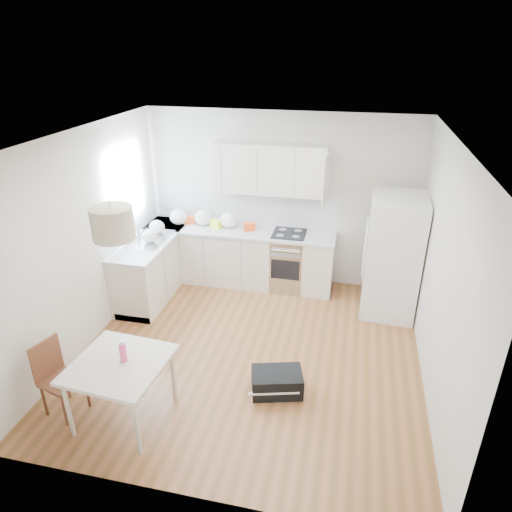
{
  "coord_description": "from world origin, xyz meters",
  "views": [
    {
      "loc": [
        1.1,
        -4.61,
        3.63
      ],
      "look_at": [
        -0.01,
        0.4,
        1.17
      ],
      "focal_mm": 32.0,
      "sensor_mm": 36.0,
      "label": 1
    }
  ],
  "objects": [
    {
      "name": "wall_right",
      "position": [
        2.1,
        0.0,
        1.35
      ],
      "size": [
        0.0,
        4.2,
        4.2
      ],
      "primitive_type": "plane",
      "rotation": [
        1.57,
        0.0,
        -1.57
      ],
      "color": "beige",
      "rests_on": "floor"
    },
    {
      "name": "grocery_bag_e",
      "position": [
        -1.74,
        1.04,
        1.02
      ],
      "size": [
        0.23,
        0.19,
        0.2
      ],
      "primitive_type": "ellipsoid",
      "color": "white",
      "rests_on": "counter_left"
    },
    {
      "name": "ceiling",
      "position": [
        0.0,
        0.0,
        2.7
      ],
      "size": [
        4.2,
        4.2,
        0.0
      ],
      "primitive_type": "plane",
      "rotation": [
        3.14,
        0.0,
        0.0
      ],
      "color": "white",
      "rests_on": "wall_back"
    },
    {
      "name": "snack_orange",
      "position": [
        -0.43,
        1.81,
        0.98
      ],
      "size": [
        0.2,
        0.16,
        0.12
      ],
      "primitive_type": "cube",
      "rotation": [
        0.0,
        0.0,
        0.36
      ],
      "color": "red",
      "rests_on": "counter_back"
    },
    {
      "name": "floor",
      "position": [
        0.0,
        0.0,
        0.0
      ],
      "size": [
        4.2,
        4.2,
        0.0
      ],
      "primitive_type": "plane",
      "color": "brown",
      "rests_on": "ground"
    },
    {
      "name": "cabinets_left",
      "position": [
        -1.8,
        1.2,
        0.44
      ],
      "size": [
        0.6,
        1.8,
        0.88
      ],
      "primitive_type": "cube",
      "color": "beige",
      "rests_on": "floor"
    },
    {
      "name": "snack_yellow",
      "position": [
        -0.97,
        1.82,
        0.98
      ],
      "size": [
        0.2,
        0.17,
        0.12
      ],
      "primitive_type": "cube",
      "rotation": [
        0.0,
        0.0,
        -0.43
      ],
      "color": "#F7FF28",
      "rests_on": "counter_back"
    },
    {
      "name": "gym_bag",
      "position": [
        0.46,
        -0.63,
        0.13
      ],
      "size": [
        0.64,
        0.5,
        0.26
      ],
      "primitive_type": "cube",
      "rotation": [
        0.0,
        0.0,
        0.27
      ],
      "color": "black",
      "rests_on": "floor"
    },
    {
      "name": "backsplash_back",
      "position": [
        -0.6,
        2.09,
        1.21
      ],
      "size": [
        3.0,
        0.01,
        0.58
      ],
      "primitive_type": "cube",
      "color": "white",
      "rests_on": "wall_back"
    },
    {
      "name": "grocery_bag_c",
      "position": [
        -0.77,
        1.85,
        1.04
      ],
      "size": [
        0.28,
        0.23,
        0.25
      ],
      "primitive_type": "ellipsoid",
      "color": "white",
      "rests_on": "counter_back"
    },
    {
      "name": "pendant_lamp",
      "position": [
        -0.91,
        -1.28,
        2.18
      ],
      "size": [
        0.42,
        0.42,
        0.29
      ],
      "primitive_type": "cylinder",
      "rotation": [
        0.0,
        0.0,
        0.15
      ],
      "color": "#BBAD90",
      "rests_on": "ceiling"
    },
    {
      "name": "range_oven",
      "position": [
        0.2,
        1.8,
        0.44
      ],
      "size": [
        0.5,
        0.61,
        0.88
      ],
      "primitive_type": null,
      "color": "#AFB2B4",
      "rests_on": "floor"
    },
    {
      "name": "refrigerator",
      "position": [
        1.74,
        1.45,
        0.87
      ],
      "size": [
        0.86,
        0.9,
        1.74
      ],
      "primitive_type": null,
      "rotation": [
        0.0,
        0.0,
        -0.03
      ],
      "color": "white",
      "rests_on": "floor"
    },
    {
      "name": "grocery_bag_a",
      "position": [
        -1.6,
        1.8,
        1.05
      ],
      "size": [
        0.28,
        0.24,
        0.25
      ],
      "primitive_type": "ellipsoid",
      "color": "white",
      "rests_on": "counter_back"
    },
    {
      "name": "backsplash_left",
      "position": [
        -2.09,
        1.2,
        1.21
      ],
      "size": [
        0.01,
        1.8,
        0.58
      ],
      "primitive_type": "cube",
      "color": "white",
      "rests_on": "wall_left"
    },
    {
      "name": "grocery_bag_b",
      "position": [
        -1.2,
        1.86,
        1.04
      ],
      "size": [
        0.27,
        0.23,
        0.25
      ],
      "primitive_type": "ellipsoid",
      "color": "white",
      "rests_on": "counter_back"
    },
    {
      "name": "counter_left",
      "position": [
        -1.8,
        1.2,
        0.9
      ],
      "size": [
        0.64,
        1.82,
        0.04
      ],
      "primitive_type": "cube",
      "color": "silver",
      "rests_on": "cabinets_left"
    },
    {
      "name": "window_glassblock",
      "position": [
        -2.09,
        1.15,
        1.75
      ],
      "size": [
        0.02,
        1.0,
        1.0
      ],
      "primitive_type": "cube",
      "color": "#BFE0F9",
      "rests_on": "wall_left"
    },
    {
      "name": "drink_bottle",
      "position": [
        -0.98,
        -1.32,
        0.83
      ],
      "size": [
        0.08,
        0.08,
        0.24
      ],
      "primitive_type": "cylinder",
      "rotation": [
        0.0,
        0.0,
        -0.16
      ],
      "color": "#E53F79",
      "rests_on": "dining_table"
    },
    {
      "name": "sink",
      "position": [
        -1.8,
        1.15,
        0.92
      ],
      "size": [
        0.5,
        0.8,
        0.16
      ],
      "primitive_type": null,
      "color": "#AFB2B4",
      "rests_on": "counter_left"
    },
    {
      "name": "dining_chair",
      "position": [
        -1.68,
        -1.41,
        0.42
      ],
      "size": [
        0.44,
        0.44,
        0.85
      ],
      "primitive_type": null,
      "rotation": [
        0.0,
        0.0,
        -0.26
      ],
      "color": "#532919",
      "rests_on": "floor"
    },
    {
      "name": "cabinets_back",
      "position": [
        -0.6,
        1.8,
        0.44
      ],
      "size": [
        3.0,
        0.6,
        0.88
      ],
      "primitive_type": "cube",
      "color": "beige",
      "rests_on": "floor"
    },
    {
      "name": "upper_cabinets",
      "position": [
        -0.15,
        1.94,
        1.88
      ],
      "size": [
        1.7,
        0.32,
        0.75
      ],
      "primitive_type": "cube",
      "color": "beige",
      "rests_on": "wall_back"
    },
    {
      "name": "grocery_bag_d",
      "position": [
        -1.78,
        1.38,
        1.03
      ],
      "size": [
        0.24,
        0.2,
        0.21
      ],
      "primitive_type": "ellipsoid",
      "color": "white",
      "rests_on": "counter_back"
    },
    {
      "name": "snack_red",
      "position": [
        -1.45,
        1.87,
        0.98
      ],
      "size": [
        0.21,
        0.18,
        0.12
      ],
      "primitive_type": "cube",
      "rotation": [
        0.0,
        0.0,
        0.46
      ],
      "color": "#C34018",
      "rests_on": "counter_back"
    },
    {
      "name": "wall_back",
      "position": [
        0.0,
        2.1,
        1.35
      ],
      "size": [
        4.2,
        0.0,
        4.2
      ],
      "primitive_type": "plane",
      "rotation": [
        1.57,
        0.0,
        0.0
      ],
      "color": "beige",
      "rests_on": "floor"
    },
    {
      "name": "dining_table",
      "position": [
        -1.02,
        -1.36,
        0.64
      ],
      "size": [
        0.97,
        0.97,
        0.71
      ],
      "rotation": [
        0.0,
        0.0,
        -0.08
      ],
      "color": "beige",
      "rests_on": "floor"
    },
    {
      "name": "counter_back",
      "position": [
        -0.6,
        1.8,
        0.9
      ],
      "size": [
        3.02,
        0.64,
        0.04
      ],
      "primitive_type": "cube",
      "color": "silver",
      "rests_on": "cabinets_back"
    },
    {
      "name": "wall_left",
      "position": [
        -2.1,
        0.0,
        1.35
      ],
      "size": [
        0.0,
        4.2,
        4.2
      ],
      "primitive_type": "plane",
      "rotation": [
        1.57,
        0.0,
        1.57
      ],
      "color": "beige",
      "rests_on": "floor"
    }
  ]
}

